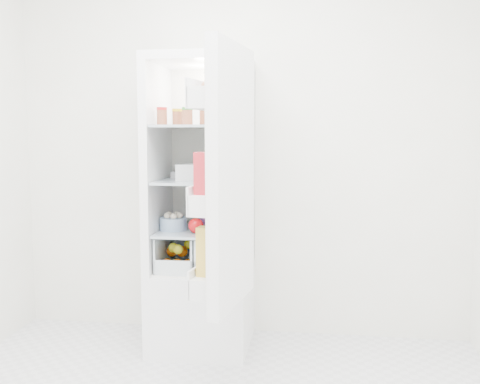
# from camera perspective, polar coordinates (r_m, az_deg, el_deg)

# --- Properties ---
(room_walls) EXTENTS (3.02, 3.02, 2.61)m
(room_walls) POSITION_cam_1_polar(r_m,az_deg,el_deg) (2.09, -5.87, 13.25)
(room_walls) COLOR silver
(room_walls) RESTS_ON ground
(refrigerator) EXTENTS (0.60, 0.60, 1.80)m
(refrigerator) POSITION_cam_1_polar(r_m,az_deg,el_deg) (3.40, -3.93, -5.19)
(refrigerator) COLOR white
(refrigerator) RESTS_ON ground
(shelf_low) EXTENTS (0.49, 0.53, 0.01)m
(shelf_low) POSITION_cam_1_polar(r_m,az_deg,el_deg) (3.32, -4.16, -4.13)
(shelf_low) COLOR #9DADB8
(shelf_low) RESTS_ON refrigerator
(shelf_mid) EXTENTS (0.49, 0.53, 0.02)m
(shelf_mid) POSITION_cam_1_polar(r_m,az_deg,el_deg) (3.28, -4.21, 1.20)
(shelf_mid) COLOR #9DADB8
(shelf_mid) RESTS_ON refrigerator
(shelf_top) EXTENTS (0.49, 0.53, 0.02)m
(shelf_top) POSITION_cam_1_polar(r_m,az_deg,el_deg) (3.27, -4.25, 6.97)
(shelf_top) COLOR #9DADB8
(shelf_top) RESTS_ON refrigerator
(crisper_left) EXTENTS (0.23, 0.46, 0.22)m
(crisper_left) POSITION_cam_1_polar(r_m,az_deg,el_deg) (3.38, -6.19, -6.24)
(crisper_left) COLOR silver
(crisper_left) RESTS_ON refrigerator
(crisper_right) EXTENTS (0.23, 0.46, 0.22)m
(crisper_right) POSITION_cam_1_polar(r_m,az_deg,el_deg) (3.33, -2.07, -6.39)
(crisper_right) COLOR silver
(crisper_right) RESTS_ON refrigerator
(condiment_jars) EXTENTS (0.46, 0.16, 0.08)m
(condiment_jars) POSITION_cam_1_polar(r_m,az_deg,el_deg) (3.16, -4.69, 7.91)
(condiment_jars) COLOR #B21919
(condiment_jars) RESTS_ON shelf_top
(squeeze_bottle) EXTENTS (0.06, 0.06, 0.18)m
(squeeze_bottle) POSITION_cam_1_polar(r_m,az_deg,el_deg) (3.29, -0.37, 8.67)
(squeeze_bottle) COLOR white
(squeeze_bottle) RESTS_ON shelf_top
(tub_white) EXTENTS (0.17, 0.17, 0.10)m
(tub_white) POSITION_cam_1_polar(r_m,az_deg,el_deg) (3.27, -5.50, 2.15)
(tub_white) COLOR silver
(tub_white) RESTS_ON shelf_mid
(tub_cream) EXTENTS (0.14, 0.14, 0.07)m
(tub_cream) POSITION_cam_1_polar(r_m,az_deg,el_deg) (3.31, -4.47, 1.94)
(tub_cream) COLOR beige
(tub_cream) RESTS_ON shelf_mid
(tin_red) EXTENTS (0.11, 0.11, 0.07)m
(tin_red) POSITION_cam_1_polar(r_m,az_deg,el_deg) (3.08, -2.77, 1.64)
(tin_red) COLOR #C13E1D
(tin_red) RESTS_ON shelf_mid
(foil_tray) EXTENTS (0.18, 0.15, 0.04)m
(foil_tray) POSITION_cam_1_polar(r_m,az_deg,el_deg) (3.41, -5.73, 1.84)
(foil_tray) COLOR silver
(foil_tray) RESTS_ON shelf_mid
(tub_green) EXTENTS (0.11, 0.15, 0.08)m
(tub_green) POSITION_cam_1_polar(r_m,az_deg,el_deg) (3.33, -2.30, 2.11)
(tub_green) COLOR #3D8646
(tub_green) RESTS_ON shelf_mid
(red_cabbage) EXTENTS (0.18, 0.18, 0.18)m
(red_cabbage) POSITION_cam_1_polar(r_m,az_deg,el_deg) (3.33, -2.93, -2.37)
(red_cabbage) COLOR #5A2263
(red_cabbage) RESTS_ON shelf_low
(bell_pepper) EXTENTS (0.09, 0.09, 0.09)m
(bell_pepper) POSITION_cam_1_polar(r_m,az_deg,el_deg) (3.20, -4.73, -3.58)
(bell_pepper) COLOR red
(bell_pepper) RESTS_ON shelf_low
(mushroom_bowl) EXTENTS (0.22, 0.22, 0.08)m
(mushroom_bowl) POSITION_cam_1_polar(r_m,az_deg,el_deg) (3.31, -7.13, -3.38)
(mushroom_bowl) COLOR #88A7CB
(mushroom_bowl) RESTS_ON shelf_low
(salad_bag) EXTENTS (0.10, 0.10, 0.10)m
(salad_bag) POSITION_cam_1_polar(r_m,az_deg,el_deg) (3.15, -1.39, -3.63)
(salad_bag) COLOR beige
(salad_bag) RESTS_ON shelf_low
(citrus_pile) EXTENTS (0.20, 0.24, 0.16)m
(citrus_pile) POSITION_cam_1_polar(r_m,az_deg,el_deg) (3.32, -6.63, -6.78)
(citrus_pile) COLOR #FF610D
(citrus_pile) RESTS_ON refrigerator
(veg_pile) EXTENTS (0.16, 0.30, 0.10)m
(veg_pile) POSITION_cam_1_polar(r_m,az_deg,el_deg) (3.33, -1.99, -7.19)
(veg_pile) COLOR #234D19
(veg_pile) RESTS_ON refrigerator
(fridge_door) EXTENTS (0.25, 0.60, 1.30)m
(fridge_door) POSITION_cam_1_polar(r_m,az_deg,el_deg) (2.67, -1.44, 1.02)
(fridge_door) COLOR white
(fridge_door) RESTS_ON refrigerator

